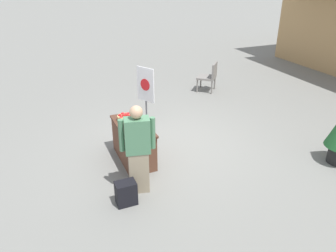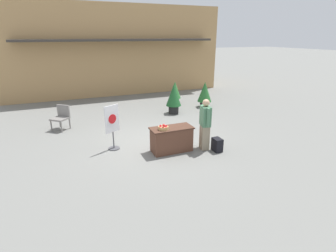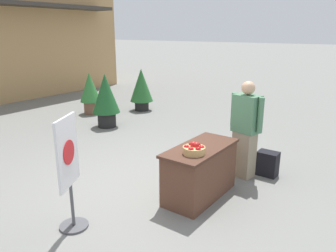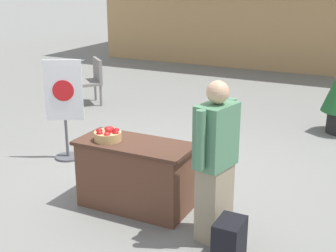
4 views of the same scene
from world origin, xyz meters
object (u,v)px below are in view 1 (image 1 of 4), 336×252
apple_basket (125,117)px  person_visitor (138,150)px  backpack (126,193)px  patio_chair (210,75)px  poster_board (146,94)px  display_table (134,142)px

apple_basket → person_visitor: bearing=-6.8°
apple_basket → backpack: apple_basket is taller
apple_basket → patio_chair: (-2.79, 3.58, -0.32)m
backpack → poster_board: size_ratio=0.29×
backpack → patio_chair: (-4.40, 4.06, 0.31)m
display_table → apple_basket: (-0.30, -0.07, 0.45)m
display_table → poster_board: 1.89m
person_visitor → patio_chair: size_ratio=1.75×
display_table → patio_chair: size_ratio=1.41×
display_table → patio_chair: (-3.09, 3.51, 0.13)m
patio_chair → display_table: bearing=83.2°
person_visitor → backpack: person_visitor is taller
apple_basket → display_table: bearing=13.4°
poster_board → apple_basket: bearing=26.7°
apple_basket → poster_board: size_ratio=0.21×
patio_chair → backpack: bearing=89.1°
display_table → person_visitor: (1.04, -0.23, 0.43)m
backpack → patio_chair: size_ratio=0.45×
person_visitor → patio_chair: (-4.12, 3.74, -0.30)m
person_visitor → poster_board: (-2.67, 1.09, -0.05)m
display_table → person_visitor: person_visitor is taller
display_table → poster_board: bearing=152.4°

